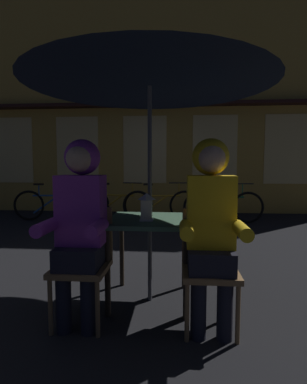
{
  "coord_description": "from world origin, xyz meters",
  "views": [
    {
      "loc": [
        0.24,
        -2.58,
        1.2
      ],
      "look_at": [
        0.0,
        0.4,
        0.94
      ],
      "focal_mm": 28.12,
      "sensor_mm": 36.0,
      "label": 1
    }
  ],
  "objects_px": {
    "chair_right": "(209,261)",
    "bicycle_third": "(161,205)",
    "lantern": "(147,206)",
    "bicycle_fourth": "(223,206)",
    "chair_left": "(84,258)",
    "person_left_hooded": "(80,213)",
    "cafe_table": "(150,230)",
    "bicycle_second": "(116,204)",
    "patio_umbrella": "(150,63)",
    "person_right_hooded": "(211,215)",
    "bicycle_nearest": "(52,204)"
  },
  "relations": [
    {
      "from": "person_left_hooded",
      "to": "bicycle_nearest",
      "type": "bearing_deg",
      "value": 115.72
    },
    {
      "from": "person_left_hooded",
      "to": "person_right_hooded",
      "type": "bearing_deg",
      "value": 0.0
    },
    {
      "from": "lantern",
      "to": "chair_right",
      "type": "height_order",
      "value": "lantern"
    },
    {
      "from": "patio_umbrella",
      "to": "chair_right",
      "type": "distance_m",
      "value": 1.68
    },
    {
      "from": "person_left_hooded",
      "to": "bicycle_fourth",
      "type": "xyz_separation_m",
      "value": [
        1.68,
        4.18,
        -0.5
      ]
    },
    {
      "from": "lantern",
      "to": "bicycle_second",
      "type": "xyz_separation_m",
      "value": [
        -1.1,
        4.06,
        -0.51
      ]
    },
    {
      "from": "patio_umbrella",
      "to": "bicycle_second",
      "type": "height_order",
      "value": "patio_umbrella"
    },
    {
      "from": "bicycle_second",
      "to": "bicycle_third",
      "type": "height_order",
      "value": "same"
    },
    {
      "from": "person_left_hooded",
      "to": "bicycle_nearest",
      "type": "relative_size",
      "value": 0.84
    },
    {
      "from": "patio_umbrella",
      "to": "chair_left",
      "type": "relative_size",
      "value": 2.66
    },
    {
      "from": "cafe_table",
      "to": "chair_left",
      "type": "distance_m",
      "value": 0.62
    },
    {
      "from": "bicycle_fourth",
      "to": "chair_right",
      "type": "bearing_deg",
      "value": -99.88
    },
    {
      "from": "cafe_table",
      "to": "person_right_hooded",
      "type": "bearing_deg",
      "value": -41.57
    },
    {
      "from": "cafe_table",
      "to": "bicycle_second",
      "type": "bearing_deg",
      "value": 105.73
    },
    {
      "from": "chair_right",
      "to": "chair_left",
      "type": "bearing_deg",
      "value": 180.0
    },
    {
      "from": "cafe_table",
      "to": "chair_right",
      "type": "relative_size",
      "value": 0.85
    },
    {
      "from": "bicycle_third",
      "to": "lantern",
      "type": "bearing_deg",
      "value": -88.57
    },
    {
      "from": "chair_left",
      "to": "bicycle_nearest",
      "type": "xyz_separation_m",
      "value": [
        -2.02,
        4.15,
        -0.14
      ]
    },
    {
      "from": "patio_umbrella",
      "to": "bicycle_fourth",
      "type": "xyz_separation_m",
      "value": [
        1.2,
        3.75,
        -1.71
      ]
    },
    {
      "from": "bicycle_fourth",
      "to": "chair_left",
      "type": "bearing_deg",
      "value": -112.16
    },
    {
      "from": "bicycle_third",
      "to": "bicycle_second",
      "type": "bearing_deg",
      "value": 177.39
    },
    {
      "from": "person_left_hooded",
      "to": "person_right_hooded",
      "type": "height_order",
      "value": "same"
    },
    {
      "from": "person_right_hooded",
      "to": "bicycle_nearest",
      "type": "relative_size",
      "value": 0.84
    },
    {
      "from": "cafe_table",
      "to": "person_right_hooded",
      "type": "distance_m",
      "value": 0.67
    },
    {
      "from": "patio_umbrella",
      "to": "person_right_hooded",
      "type": "relative_size",
      "value": 1.65
    },
    {
      "from": "chair_left",
      "to": "chair_right",
      "type": "xyz_separation_m",
      "value": [
        0.96,
        0.0,
        0.0
      ]
    },
    {
      "from": "person_right_hooded",
      "to": "bicycle_fourth",
      "type": "height_order",
      "value": "person_right_hooded"
    },
    {
      "from": "chair_right",
      "to": "bicycle_third",
      "type": "relative_size",
      "value": 0.52
    },
    {
      "from": "person_left_hooded",
      "to": "bicycle_fourth",
      "type": "distance_m",
      "value": 4.53
    },
    {
      "from": "person_right_hooded",
      "to": "bicycle_nearest",
      "type": "distance_m",
      "value": 5.18
    },
    {
      "from": "chair_left",
      "to": "lantern",
      "type": "bearing_deg",
      "value": 30.61
    },
    {
      "from": "person_right_hooded",
      "to": "bicycle_fourth",
      "type": "relative_size",
      "value": 0.83
    },
    {
      "from": "cafe_table",
      "to": "chair_left",
      "type": "bearing_deg",
      "value": -142.45
    },
    {
      "from": "cafe_table",
      "to": "bicycle_nearest",
      "type": "bearing_deg",
      "value": 123.55
    },
    {
      "from": "cafe_table",
      "to": "bicycle_fourth",
      "type": "bearing_deg",
      "value": 72.29
    },
    {
      "from": "bicycle_third",
      "to": "patio_umbrella",
      "type": "bearing_deg",
      "value": -88.28
    },
    {
      "from": "chair_left",
      "to": "bicycle_fourth",
      "type": "distance_m",
      "value": 4.45
    },
    {
      "from": "person_left_hooded",
      "to": "bicycle_third",
      "type": "distance_m",
      "value": 4.39
    },
    {
      "from": "person_right_hooded",
      "to": "bicycle_third",
      "type": "distance_m",
      "value": 4.41
    },
    {
      "from": "cafe_table",
      "to": "person_left_hooded",
      "type": "bearing_deg",
      "value": -138.43
    },
    {
      "from": "cafe_table",
      "to": "lantern",
      "type": "xyz_separation_m",
      "value": [
        -0.02,
        -0.1,
        0.22
      ]
    },
    {
      "from": "person_right_hooded",
      "to": "bicycle_third",
      "type": "xyz_separation_m",
      "value": [
        -0.6,
        4.34,
        -0.5
      ]
    },
    {
      "from": "chair_right",
      "to": "bicycle_fourth",
      "type": "bearing_deg",
      "value": 80.12
    },
    {
      "from": "chair_right",
      "to": "bicycle_nearest",
      "type": "bearing_deg",
      "value": 125.75
    },
    {
      "from": "patio_umbrella",
      "to": "chair_left",
      "type": "bearing_deg",
      "value": -142.45
    },
    {
      "from": "lantern",
      "to": "bicycle_fourth",
      "type": "bearing_deg",
      "value": 72.47
    },
    {
      "from": "lantern",
      "to": "bicycle_fourth",
      "type": "height_order",
      "value": "lantern"
    },
    {
      "from": "patio_umbrella",
      "to": "bicycle_third",
      "type": "xyz_separation_m",
      "value": [
        -0.12,
        3.92,
        -1.71
      ]
    },
    {
      "from": "person_left_hooded",
      "to": "bicycle_nearest",
      "type": "height_order",
      "value": "person_left_hooded"
    },
    {
      "from": "chair_right",
      "to": "person_left_hooded",
      "type": "height_order",
      "value": "person_left_hooded"
    }
  ]
}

